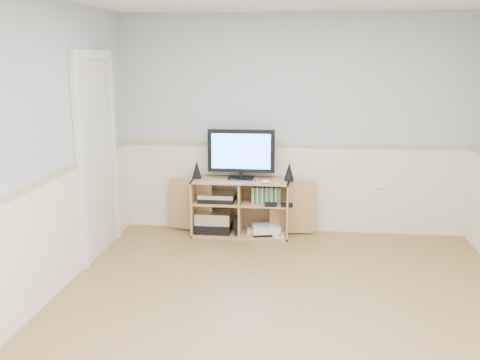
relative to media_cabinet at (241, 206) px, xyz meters
name	(u,v)px	position (x,y,z in m)	size (l,w,h in m)	color
room	(281,163)	(0.52, -1.94, 0.88)	(4.04, 4.54, 2.54)	tan
media_cabinet	(241,206)	(0.00, 0.00, 0.00)	(1.72, 0.41, 0.65)	tan
monitor	(241,152)	(0.00, 0.00, 0.63)	(0.76, 0.18, 0.57)	black
speaker_left	(197,169)	(-0.51, -0.03, 0.42)	(0.11, 0.11, 0.21)	black
speaker_right	(289,172)	(0.55, -0.03, 0.42)	(0.11, 0.11, 0.21)	black
keyboard	(242,182)	(0.03, -0.19, 0.32)	(0.29, 0.12, 0.01)	silver
mouse	(266,182)	(0.30, -0.19, 0.34)	(0.10, 0.06, 0.04)	white
av_components	(215,215)	(-0.30, -0.05, -0.11)	(0.50, 0.30, 0.47)	black
game_consoles	(265,230)	(0.28, -0.06, -0.26)	(0.46, 0.31, 0.11)	white
game_cases	(266,195)	(0.30, -0.07, 0.15)	(0.33, 0.14, 0.19)	#3F8C3F
wall_outlet	(379,183)	(1.58, 0.17, 0.27)	(0.12, 0.03, 0.12)	white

